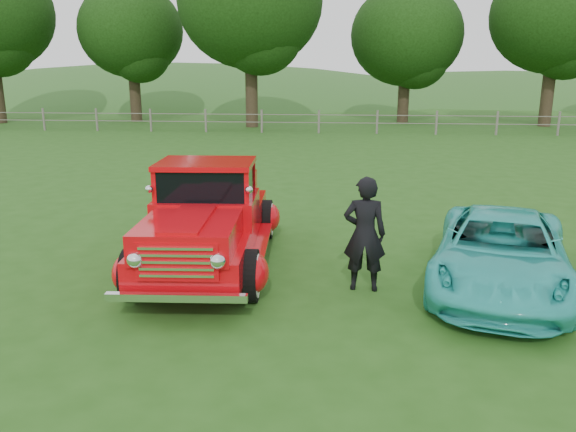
# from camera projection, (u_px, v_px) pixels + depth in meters

# --- Properties ---
(ground) EXTENTS (140.00, 140.00, 0.00)m
(ground) POSITION_uv_depth(u_px,v_px,m) (253.00, 298.00, 8.11)
(ground) COLOR #224E15
(ground) RESTS_ON ground
(distant_hills) EXTENTS (116.00, 60.00, 18.00)m
(distant_hills) POSITION_uv_depth(u_px,v_px,m) (298.00, 137.00, 66.92)
(distant_hills) COLOR #2A5820
(distant_hills) RESTS_ON ground
(fence_line) EXTENTS (48.00, 0.12, 1.20)m
(fence_line) POSITION_uv_depth(u_px,v_px,m) (319.00, 122.00, 29.15)
(fence_line) COLOR #686358
(fence_line) RESTS_ON ground
(tree_mid_west) EXTENTS (6.40, 6.40, 8.46)m
(tree_mid_west) POSITION_uv_depth(u_px,v_px,m) (131.00, 31.00, 34.80)
(tree_mid_west) COLOR black
(tree_mid_west) RESTS_ON ground
(tree_near_west) EXTENTS (8.00, 8.00, 10.42)m
(tree_near_west) POSITION_uv_depth(u_px,v_px,m) (250.00, 3.00, 30.85)
(tree_near_west) COLOR black
(tree_near_west) RESTS_ON ground
(tree_near_east) EXTENTS (6.80, 6.80, 8.33)m
(tree_near_east) POSITION_uv_depth(u_px,v_px,m) (407.00, 35.00, 34.26)
(tree_near_east) COLOR black
(tree_near_east) RESTS_ON ground
(tree_mid_east) EXTENTS (7.20, 7.20, 9.44)m
(tree_mid_east) POSITION_uv_depth(u_px,v_px,m) (556.00, 15.00, 31.36)
(tree_mid_east) COLOR black
(tree_mid_east) RESTS_ON ground
(red_pickup) EXTENTS (2.44, 5.08, 1.78)m
(red_pickup) POSITION_uv_depth(u_px,v_px,m) (209.00, 219.00, 9.31)
(red_pickup) COLOR black
(red_pickup) RESTS_ON ground
(teal_sedan) EXTENTS (2.86, 4.42, 1.13)m
(teal_sedan) POSITION_uv_depth(u_px,v_px,m) (501.00, 252.00, 8.34)
(teal_sedan) COLOR #2FBDB4
(teal_sedan) RESTS_ON ground
(man) EXTENTS (0.64, 0.43, 1.73)m
(man) POSITION_uv_depth(u_px,v_px,m) (365.00, 234.00, 8.23)
(man) COLOR black
(man) RESTS_ON ground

